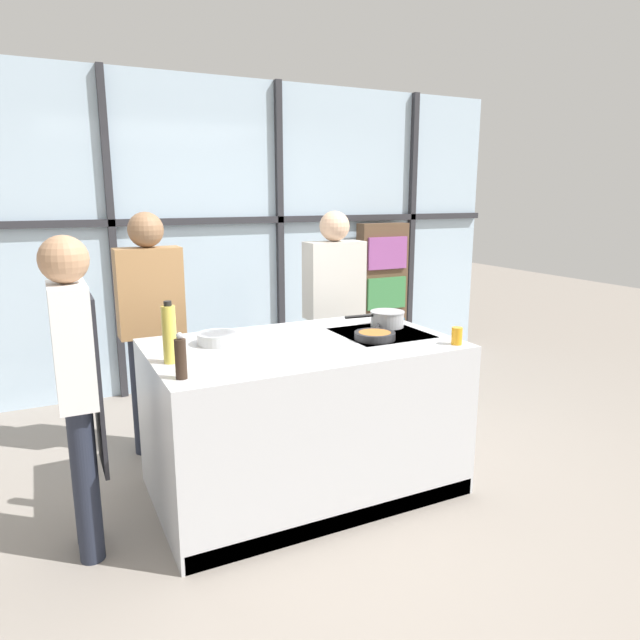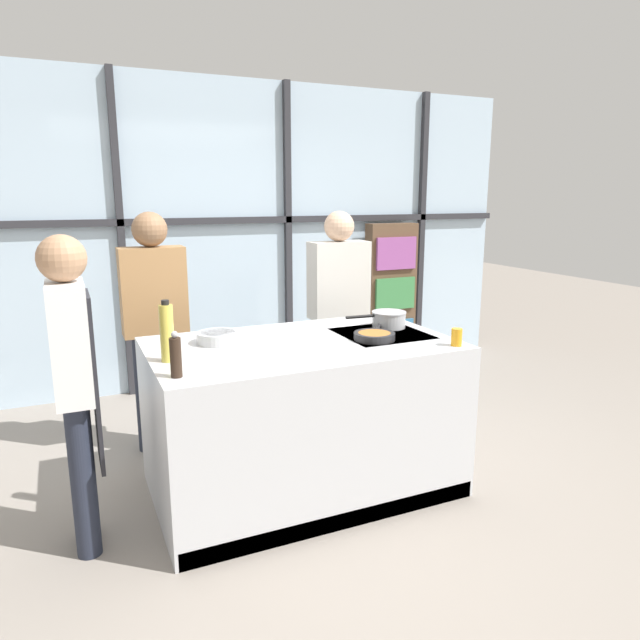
% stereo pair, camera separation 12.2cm
% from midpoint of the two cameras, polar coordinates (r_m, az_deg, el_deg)
% --- Properties ---
extents(ground_plane, '(18.00, 18.00, 0.00)m').
position_cam_midpoint_polar(ground_plane, '(3.70, -2.62, -16.23)').
color(ground_plane, gray).
extents(back_window_wall, '(6.40, 0.10, 2.80)m').
position_cam_midpoint_polar(back_window_wall, '(5.39, -12.51, 8.21)').
color(back_window_wall, silver).
rests_on(back_window_wall, ground_plane).
extents(bookshelf, '(0.54, 0.19, 1.49)m').
position_cam_midpoint_polar(bookshelf, '(6.03, 5.65, 2.55)').
color(bookshelf, brown).
rests_on(bookshelf, ground_plane).
extents(demo_island, '(1.77, 1.07, 0.92)m').
position_cam_midpoint_polar(demo_island, '(3.50, -2.67, -9.60)').
color(demo_island, silver).
rests_on(demo_island, ground_plane).
extents(chef, '(0.22, 0.37, 1.60)m').
position_cam_midpoint_polar(chef, '(2.99, -24.24, -5.24)').
color(chef, '#232838').
rests_on(chef, ground_plane).
extents(spectator_far_left, '(0.43, 0.23, 1.67)m').
position_cam_midpoint_polar(spectator_far_left, '(4.04, -17.33, 0.08)').
color(spectator_far_left, '#232838').
rests_on(spectator_far_left, ground_plane).
extents(spectator_center_left, '(0.46, 0.23, 1.65)m').
position_cam_midpoint_polar(spectator_center_left, '(4.47, 0.64, 1.57)').
color(spectator_center_left, '#232838').
rests_on(spectator_center_left, ground_plane).
extents(frying_pan, '(0.33, 0.39, 0.04)m').
position_cam_midpoint_polar(frying_pan, '(3.44, 4.50, -1.53)').
color(frying_pan, '#232326').
rests_on(frying_pan, demo_island).
extents(saucepan, '(0.41, 0.22, 0.11)m').
position_cam_midpoint_polar(saucepan, '(3.76, 5.78, 0.16)').
color(saucepan, silver).
rests_on(saucepan, demo_island).
extents(white_plate, '(0.24, 0.24, 0.01)m').
position_cam_midpoint_polar(white_plate, '(3.60, -10.97, -1.35)').
color(white_plate, white).
rests_on(white_plate, demo_island).
extents(mixing_bowl, '(0.25, 0.25, 0.07)m').
position_cam_midpoint_polar(mixing_bowl, '(3.38, -11.11, -1.77)').
color(mixing_bowl, silver).
rests_on(mixing_bowl, demo_island).
extents(oil_bottle, '(0.07, 0.07, 0.32)m').
position_cam_midpoint_polar(oil_bottle, '(3.03, -15.95, -1.35)').
color(oil_bottle, '#E0CC4C').
rests_on(oil_bottle, demo_island).
extents(pepper_grinder, '(0.05, 0.05, 0.23)m').
position_cam_midpoint_polar(pepper_grinder, '(2.77, -14.99, -3.67)').
color(pepper_grinder, '#332319').
rests_on(pepper_grinder, demo_island).
extents(juice_glass_near, '(0.06, 0.06, 0.10)m').
position_cam_midpoint_polar(juice_glass_near, '(3.38, 12.53, -1.57)').
color(juice_glass_near, orange).
rests_on(juice_glass_near, demo_island).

